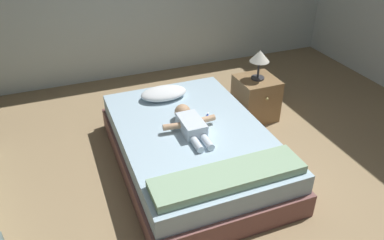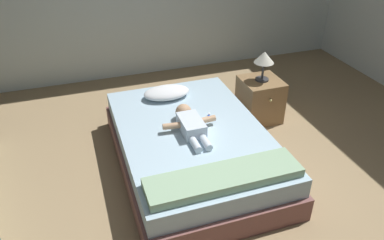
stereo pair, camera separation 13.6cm
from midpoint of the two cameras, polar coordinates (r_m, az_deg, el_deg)
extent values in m
plane|color=#9A7F5A|center=(3.11, 4.38, -14.87)|extent=(8.00, 8.00, 0.00)
cube|color=brown|center=(3.56, -1.10, -5.31)|extent=(1.32, 1.96, 0.22)
cube|color=#AAC8DA|center=(3.44, -1.13, -2.68)|extent=(1.26, 1.88, 0.18)
ellipsoid|color=white|center=(3.89, -5.31, 4.05)|extent=(0.48, 0.29, 0.11)
cube|color=silver|center=(3.33, -1.25, -0.86)|extent=(0.19, 0.32, 0.13)
sphere|color=tan|center=(3.51, -2.54, 1.18)|extent=(0.15, 0.15, 0.15)
cylinder|color=tan|center=(3.33, -4.22, -1.00)|extent=(0.17, 0.07, 0.06)
cylinder|color=tan|center=(3.42, 1.07, 0.10)|extent=(0.17, 0.07, 0.06)
cylinder|color=silver|center=(3.15, -0.50, -3.73)|extent=(0.06, 0.18, 0.06)
cylinder|color=silver|center=(3.17, 1.07, -3.37)|extent=(0.06, 0.18, 0.06)
cube|color=blue|center=(3.55, 1.18, 0.33)|extent=(0.08, 0.11, 0.01)
cube|color=white|center=(3.60, 1.35, 1.01)|extent=(0.02, 0.03, 0.01)
cube|color=olive|center=(4.28, 8.70, 3.29)|extent=(0.42, 0.42, 0.48)
sphere|color=tan|center=(4.06, 10.35, 3.16)|extent=(0.03, 0.03, 0.03)
cylinder|color=#333338|center=(4.17, 8.98, 6.30)|extent=(0.14, 0.14, 0.02)
cylinder|color=#333338|center=(4.12, 9.10, 7.58)|extent=(0.02, 0.02, 0.18)
cone|color=silver|center=(4.06, 9.28, 9.55)|extent=(0.21, 0.21, 0.12)
cube|color=#93B792|center=(2.83, 4.15, -8.51)|extent=(1.19, 0.30, 0.07)
camera|label=1|loc=(0.07, -91.16, -0.72)|focal=35.26mm
camera|label=2|loc=(0.07, 88.84, 0.72)|focal=35.26mm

